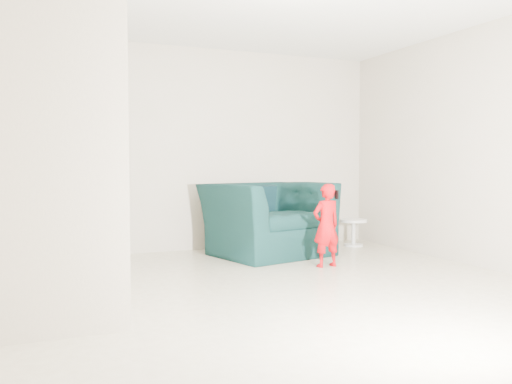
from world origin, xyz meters
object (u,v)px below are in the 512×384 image
Objects in this scene: toddler at (326,225)px; side_table at (353,228)px; staircase at (47,189)px; armchair at (268,219)px.

side_table is (1.13, 1.19, -0.21)m from toddler.
toddler is 0.26× the size of staircase.
side_table is at bearing -6.45° from armchair.
armchair is 3.72× the size of side_table.
side_table is at bearing 22.24° from staircase.
side_table is 4.44m from staircase.
staircase is (-2.93, -0.47, 0.48)m from toddler.
staircase reaches higher than side_table.
side_table is at bearing -138.86° from toddler.
toddler is 2.47× the size of side_table.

